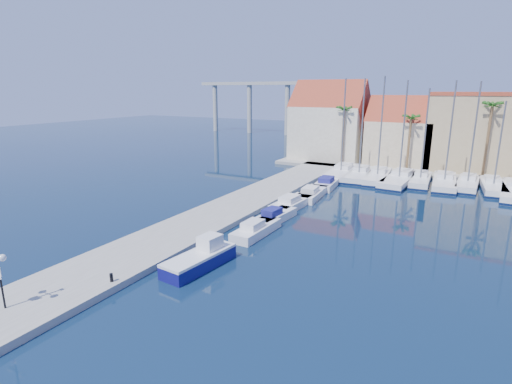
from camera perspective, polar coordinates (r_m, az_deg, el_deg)
ground at (r=27.00m, az=-2.57°, el=-12.78°), size 260.00×260.00×0.00m
quay_west at (r=42.01m, az=-3.47°, el=-2.32°), size 6.00×77.00×0.50m
shore_north at (r=69.55m, az=26.28°, el=2.93°), size 54.00×16.00×0.50m
bollard at (r=27.45m, az=-19.96°, el=-11.42°), size 0.22×0.22×0.55m
fishing_boat at (r=29.09m, az=-7.88°, el=-9.32°), size 2.60×6.14×2.09m
motorboat_west_0 at (r=34.97m, az=-0.03°, el=-5.34°), size 2.05×5.98×1.40m
motorboat_west_1 at (r=38.51m, az=2.65°, el=-3.47°), size 2.27×5.77×1.40m
motorboat_west_2 at (r=43.17m, az=5.16°, el=-1.53°), size 2.59×6.92×1.40m
motorboat_west_3 at (r=47.35m, az=7.94°, el=-0.18°), size 2.65×6.94×1.40m
motorboat_west_4 at (r=52.98m, az=10.14°, el=1.30°), size 2.87×7.22×1.40m
sailboat_0 at (r=60.03m, az=12.18°, el=2.82°), size 3.53×11.47×13.82m
sailboat_1 at (r=58.95m, az=14.60°, el=2.48°), size 3.24×10.37×13.80m
sailboat_2 at (r=58.38m, az=17.02°, el=2.20°), size 3.59×10.58×14.08m
sailboat_3 at (r=57.76m, az=19.91°, el=1.81°), size 3.98×12.17×13.50m
sailboat_4 at (r=57.93m, az=22.45°, el=1.64°), size 2.78×8.99×12.50m
sailboat_5 at (r=58.07m, az=25.32°, el=1.36°), size 3.48×10.77×13.44m
sailboat_6 at (r=58.35m, az=28.00°, el=1.13°), size 2.79×9.33×13.31m
sailboat_7 at (r=58.31m, az=30.72°, el=0.74°), size 3.32×9.79×11.03m
building_0 at (r=71.36m, az=10.44°, el=9.53°), size 12.30×9.00×13.50m
building_1 at (r=68.63m, az=20.00°, el=7.69°), size 10.30×8.00×11.00m
building_2 at (r=68.71m, az=29.34°, el=7.53°), size 14.20×10.20×11.50m
palm_0 at (r=65.23m, az=12.49°, el=11.24°), size 2.60×2.60×10.15m
palm_1 at (r=63.17m, az=21.28°, el=9.66°), size 2.60×2.60×9.15m
palm_2 at (r=62.50m, az=30.67°, el=10.34°), size 2.60×2.60×11.15m
viaduct at (r=114.76m, az=2.15°, el=13.39°), size 48.00×2.20×14.45m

